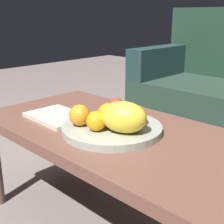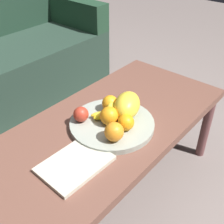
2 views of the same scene
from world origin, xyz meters
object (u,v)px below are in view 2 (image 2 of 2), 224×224
orange_front (110,103)px  orange_left (109,116)px  melon_large_front (127,105)px  magazine (75,164)px  coffee_table (109,130)px  fruit_bowl (112,124)px  banana_bunch (109,112)px  apple_front (81,114)px  orange_back (126,122)px  orange_right (114,132)px

orange_front → orange_left: size_ratio=0.93×
melon_large_front → orange_front: size_ratio=2.15×
magazine → coffee_table: bearing=17.6°
fruit_bowl → orange_front: bearing=45.7°
magazine → banana_bunch: bearing=17.0°
orange_front → apple_front: bearing=162.3°
coffee_table → orange_left: size_ratio=14.94×
orange_back → magazine: size_ratio=0.27×
melon_large_front → magazine: 0.35m
fruit_bowl → apple_front: (-0.08, 0.10, 0.05)m
fruit_bowl → melon_large_front: melon_large_front is taller
fruit_bowl → melon_large_front: 0.10m
magazine → orange_back: bearing=-4.4°
fruit_bowl → orange_left: (-0.02, 0.00, 0.05)m
fruit_bowl → coffee_table: bearing=60.6°
fruit_bowl → orange_front: (0.06, 0.06, 0.05)m
fruit_bowl → orange_right: size_ratio=4.70×
fruit_bowl → magazine: 0.27m
orange_front → banana_bunch: size_ratio=0.48×
orange_right → fruit_bowl: bearing=44.4°
melon_large_front → fruit_bowl: bearing=164.3°
fruit_bowl → orange_left: orange_left is taller
apple_front → orange_front: bearing=-17.7°
orange_left → magazine: (-0.25, -0.05, -0.06)m
fruit_bowl → apple_front: size_ratio=5.48×
orange_back → banana_bunch: orange_back is taller
coffee_table → banana_bunch: bearing=-118.9°
banana_bunch → orange_left: bearing=-139.9°
orange_left → fruit_bowl: bearing=-0.6°
melon_large_front → orange_right: melon_large_front is taller
orange_front → orange_right: size_ratio=0.96×
coffee_table → fruit_bowl: (-0.02, -0.03, 0.06)m
orange_right → orange_front: bearing=45.0°
orange_left → melon_large_front: bearing=-13.0°
orange_right → banana_bunch: 0.15m
coffee_table → orange_left: 0.12m
melon_large_front → orange_back: bearing=-144.6°
orange_front → orange_right: bearing=-135.0°
melon_large_front → orange_back: 0.10m
melon_large_front → orange_right: bearing=-159.2°
fruit_bowl → apple_front: 0.14m
orange_front → magazine: bearing=-161.5°
orange_back → apple_front: bearing=113.2°
banana_bunch → orange_back: bearing=-99.8°
orange_left → orange_right: size_ratio=1.03×
orange_left → orange_right: (-0.07, -0.08, -0.00)m
melon_large_front → orange_front: 0.09m
orange_front → orange_back: 0.15m
coffee_table → apple_front: size_ratio=17.93×
coffee_table → magazine: (-0.28, -0.08, 0.06)m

